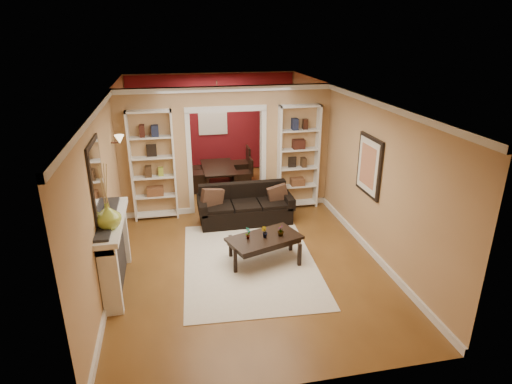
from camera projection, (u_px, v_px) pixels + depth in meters
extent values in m
plane|color=brown|center=(236.00, 232.00, 8.53)|extent=(8.00, 8.00, 0.00)
plane|color=white|center=(234.00, 95.00, 7.55)|extent=(8.00, 8.00, 0.00)
plane|color=tan|center=(213.00, 124.00, 11.70)|extent=(8.00, 0.00, 8.00)
plane|color=tan|center=(295.00, 284.00, 4.38)|extent=(8.00, 0.00, 8.00)
plane|color=tan|center=(111.00, 175.00, 7.62)|extent=(0.00, 8.00, 8.00)
plane|color=tan|center=(347.00, 160.00, 8.46)|extent=(0.00, 8.00, 8.00)
cube|color=tan|center=(227.00, 150.00, 9.14)|extent=(4.50, 0.15, 2.70)
cube|color=maroon|center=(213.00, 125.00, 11.68)|extent=(4.44, 0.04, 2.64)
cube|color=#8CA5CC|center=(213.00, 117.00, 11.56)|extent=(0.78, 0.03, 0.98)
cube|color=silver|center=(250.00, 262.00, 7.42)|extent=(2.40, 3.24, 0.01)
cube|color=black|center=(245.00, 205.00, 8.85)|extent=(1.94, 0.84, 0.76)
cube|color=brown|center=(212.00, 198.00, 8.63)|extent=(0.47, 0.29, 0.46)
cube|color=brown|center=(278.00, 194.00, 8.89)|extent=(0.41, 0.15, 0.40)
cube|color=black|center=(264.00, 249.00, 7.38)|extent=(1.37, 1.03, 0.46)
imported|color=#336626|center=(248.00, 233.00, 7.21)|extent=(0.13, 0.13, 0.21)
imported|color=#336626|center=(264.00, 232.00, 7.26)|extent=(0.13, 0.13, 0.19)
imported|color=#336626|center=(281.00, 230.00, 7.32)|extent=(0.15, 0.15, 0.20)
cube|color=white|center=(153.00, 166.00, 8.77)|extent=(0.90, 0.30, 2.30)
cube|color=white|center=(298.00, 158.00, 9.34)|extent=(0.90, 0.30, 2.30)
cube|color=white|center=(117.00, 253.00, 6.56)|extent=(0.32, 1.70, 1.16)
imported|color=#9BB139|center=(108.00, 216.00, 5.98)|extent=(0.43, 0.43, 0.38)
cube|color=silver|center=(96.00, 178.00, 6.09)|extent=(0.03, 0.95, 1.10)
cube|color=#FFE0A5|center=(116.00, 141.00, 7.97)|extent=(0.18, 0.18, 0.22)
cube|color=black|center=(369.00, 166.00, 7.47)|extent=(0.04, 0.85, 1.05)
imported|color=black|center=(220.00, 176.00, 10.95)|extent=(1.44, 0.80, 0.51)
cube|color=black|center=(199.00, 174.00, 10.50)|extent=(0.58, 0.58, 0.89)
cube|color=black|center=(243.00, 173.00, 10.72)|extent=(0.46, 0.46, 0.78)
cube|color=black|center=(197.00, 168.00, 11.07)|extent=(0.49, 0.49, 0.79)
cube|color=black|center=(239.00, 163.00, 11.25)|extent=(0.59, 0.59, 0.93)
cube|color=#3E231C|center=(217.00, 107.00, 10.27)|extent=(0.50, 0.50, 0.30)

